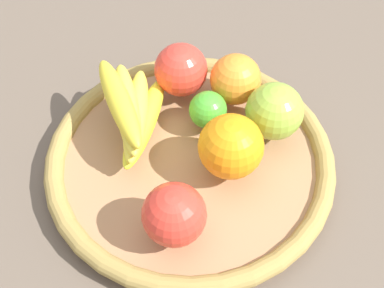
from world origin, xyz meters
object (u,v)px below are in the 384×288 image
(apple_0, at_px, (177,215))
(banana_bunch, at_px, (134,111))
(orange_1, at_px, (238,79))
(apple_1, at_px, (277,111))
(orange_0, at_px, (233,146))
(apple_2, at_px, (183,70))
(lime_0, at_px, (210,110))

(apple_0, bearing_deg, banana_bunch, -69.82)
(banana_bunch, height_order, orange_1, same)
(apple_1, bearing_deg, orange_0, 45.03)
(banana_bunch, height_order, orange_0, orange_0)
(orange_0, height_order, orange_1, orange_0)
(orange_0, bearing_deg, apple_1, -134.97)
(banana_bunch, bearing_deg, apple_2, -130.11)
(lime_0, distance_m, orange_0, 0.08)
(apple_0, bearing_deg, orange_1, -110.74)
(apple_2, bearing_deg, apple_0, 88.46)
(banana_bunch, relative_size, apple_1, 2.15)
(orange_1, height_order, apple_2, apple_2)
(banana_bunch, height_order, apple_2, apple_2)
(orange_0, height_order, apple_0, orange_0)
(orange_1, distance_m, apple_2, 0.07)
(orange_0, relative_size, apple_0, 1.10)
(apple_0, relative_size, orange_1, 1.05)
(lime_0, height_order, orange_1, orange_1)
(orange_1, distance_m, apple_1, 0.07)
(apple_2, bearing_deg, banana_bunch, 49.89)
(lime_0, height_order, apple_2, apple_2)
(orange_1, bearing_deg, banana_bunch, 22.85)
(apple_1, bearing_deg, orange_1, -52.51)
(orange_0, distance_m, apple_1, 0.08)
(banana_bunch, height_order, apple_1, apple_1)
(banana_bunch, relative_size, apple_2, 2.20)
(apple_0, relative_size, apple_1, 0.98)
(orange_0, bearing_deg, orange_1, -96.06)
(apple_0, height_order, apple_1, apple_1)
(orange_1, xyz_separation_m, apple_1, (-0.05, 0.06, 0.00))
(lime_0, distance_m, apple_0, 0.17)
(apple_1, bearing_deg, apple_0, 50.12)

